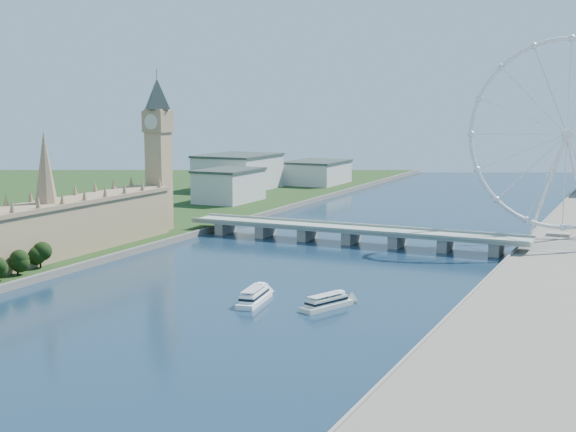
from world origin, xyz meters
The scene contains 7 objects.
parliament_range centered at (-128.00, 170.00, 18.48)m, with size 24.00×200.00×70.00m.
big_ben centered at (-128.00, 278.00, 66.57)m, with size 20.02×20.02×110.00m.
westminster_bridge centered at (0.00, 300.00, 6.63)m, with size 220.00×22.00×9.50m.
london_eye centered at (119.98, 355.08, 67.52)m, with size 113.60×39.12×124.30m.
city_skyline centered at (39.22, 560.08, 16.96)m, with size 505.00×280.00×32.00m.
tour_boat_near centered at (14.14, 140.70, 0.00)m, with size 8.25×32.16×7.13m, color white, non-canonical shape.
tour_boat_far centered at (46.67, 145.43, 0.00)m, with size 7.55×29.54×6.53m, color silver, non-canonical shape.
Camera 1 is at (173.47, -165.59, 88.29)m, focal length 50.00 mm.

